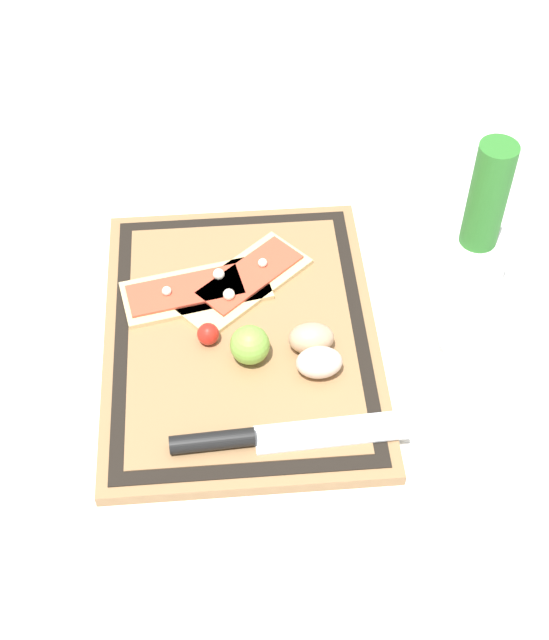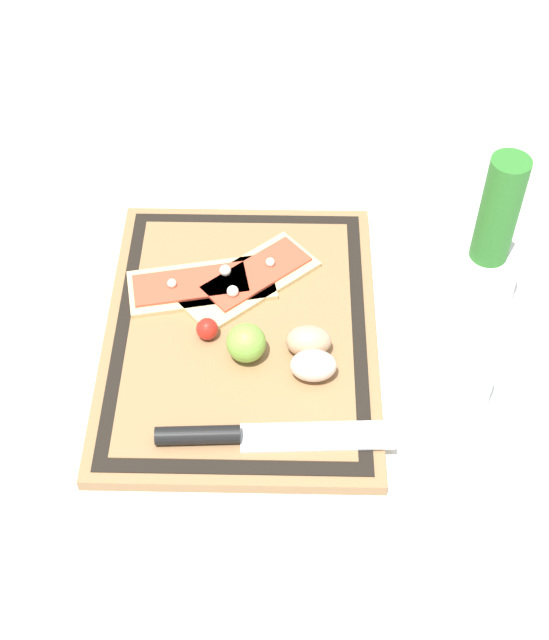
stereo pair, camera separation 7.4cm
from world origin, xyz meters
name	(u,v)px [view 1 (the left image)]	position (x,y,z in m)	size (l,w,h in m)	color
ground_plane	(241,340)	(0.00, 0.00, 0.00)	(6.00, 6.00, 0.00)	white
cutting_board	(241,336)	(0.00, 0.00, 0.01)	(0.47, 0.36, 0.02)	#997047
pizza_slice_near	(194,290)	(-0.07, -0.06, 0.03)	(0.12, 0.21, 0.02)	#DBBC7F
pizza_slice_far	(244,281)	(-0.08, 0.01, 0.03)	(0.19, 0.20, 0.02)	#DBBC7F
knife	(250,438)	(0.17, 0.00, 0.03)	(0.05, 0.28, 0.02)	silver
egg_brown	(311,338)	(0.04, 0.09, 0.04)	(0.04, 0.06, 0.04)	tan
egg_pink	(319,362)	(0.08, 0.09, 0.04)	(0.04, 0.06, 0.04)	beige
lime	(250,345)	(0.05, 0.01, 0.05)	(0.05, 0.05, 0.05)	#7FB742
cherry_tomato_red	(208,334)	(0.01, -0.04, 0.04)	(0.03, 0.03, 0.03)	red
herb_pot	(478,236)	(-0.09, 0.33, 0.08)	(0.09, 0.09, 0.23)	white
sauce_jar	(463,364)	(0.09, 0.27, 0.04)	(0.08, 0.08, 0.09)	silver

